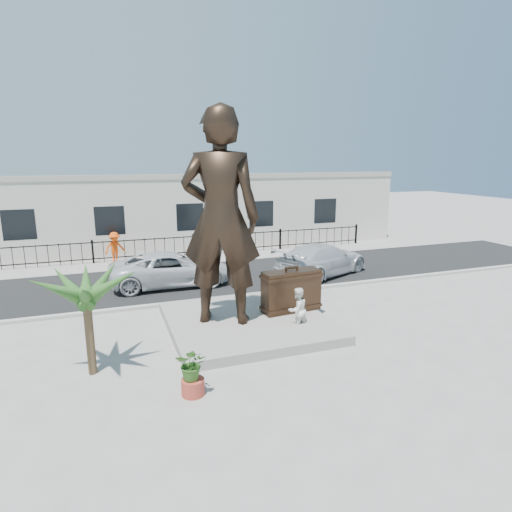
# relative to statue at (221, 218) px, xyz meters

# --- Properties ---
(ground) EXTENTS (100.00, 100.00, 0.00)m
(ground) POSITION_rel_statue_xyz_m (1.34, -1.57, -3.73)
(ground) COLOR #9E9991
(ground) RESTS_ON ground
(street) EXTENTS (40.00, 7.00, 0.01)m
(street) POSITION_rel_statue_xyz_m (1.34, 6.43, -3.72)
(street) COLOR black
(street) RESTS_ON ground
(curb) EXTENTS (40.00, 0.25, 0.12)m
(curb) POSITION_rel_statue_xyz_m (1.34, 2.93, -3.67)
(curb) COLOR #A5A399
(curb) RESTS_ON ground
(far_sidewalk) EXTENTS (40.00, 2.50, 0.02)m
(far_sidewalk) POSITION_rel_statue_xyz_m (1.34, 10.43, -3.72)
(far_sidewalk) COLOR #9E9991
(far_sidewalk) RESTS_ON ground
(plinth) EXTENTS (5.20, 5.20, 0.30)m
(plinth) POSITION_rel_statue_xyz_m (0.84, -0.07, -3.58)
(plinth) COLOR gray
(plinth) RESTS_ON ground
(fence) EXTENTS (22.00, 0.10, 1.20)m
(fence) POSITION_rel_statue_xyz_m (1.34, 11.23, -3.13)
(fence) COLOR black
(fence) RESTS_ON ground
(building) EXTENTS (28.00, 7.00, 4.40)m
(building) POSITION_rel_statue_xyz_m (1.34, 15.43, -1.53)
(building) COLOR silver
(building) RESTS_ON ground
(statue) EXTENTS (2.95, 2.51, 6.85)m
(statue) POSITION_rel_statue_xyz_m (0.00, 0.00, 0.00)
(statue) COLOR black
(statue) RESTS_ON plinth
(suitcase) EXTENTS (2.13, 0.85, 1.46)m
(suitcase) POSITION_rel_statue_xyz_m (2.53, 0.08, -2.69)
(suitcase) COLOR #322115
(suitcase) RESTS_ON plinth
(tourist) EXTENTS (0.85, 0.75, 1.49)m
(tourist) POSITION_rel_statue_xyz_m (2.26, -1.03, -2.98)
(tourist) COLOR white
(tourist) RESTS_ON ground
(car_white) EXTENTS (5.39, 2.52, 1.49)m
(car_white) POSITION_rel_statue_xyz_m (-0.78, 5.68, -2.97)
(car_white) COLOR silver
(car_white) RESTS_ON street
(car_silver) EXTENTS (5.77, 4.17, 1.55)m
(car_silver) POSITION_rel_statue_xyz_m (6.37, 4.92, -2.94)
(car_silver) COLOR silver
(car_silver) RESTS_ON street
(worker) EXTENTS (1.26, 0.97, 1.71)m
(worker) POSITION_rel_statue_xyz_m (-3.02, 10.76, -2.85)
(worker) COLOR #FF4F0D
(worker) RESTS_ON far_sidewalk
(palm_tree) EXTENTS (1.80, 1.80, 3.20)m
(palm_tree) POSITION_rel_statue_xyz_m (-4.05, -1.78, -3.73)
(palm_tree) COLOR #28511D
(palm_tree) RESTS_ON ground
(planter) EXTENTS (0.56, 0.56, 0.40)m
(planter) POSITION_rel_statue_xyz_m (-1.77, -3.73, -3.53)
(planter) COLOR #A73B2C
(planter) RESTS_ON ground
(shrub) EXTENTS (0.92, 0.88, 0.81)m
(shrub) POSITION_rel_statue_xyz_m (-1.77, -3.73, -2.92)
(shrub) COLOR #2F591D
(shrub) RESTS_ON planter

